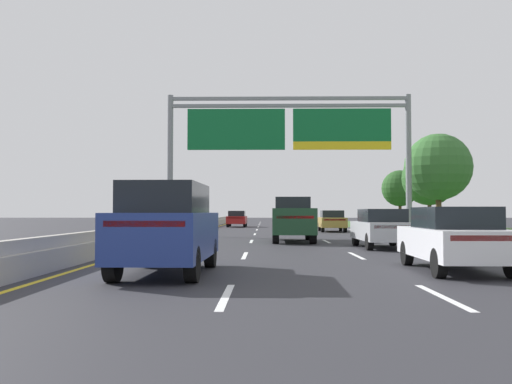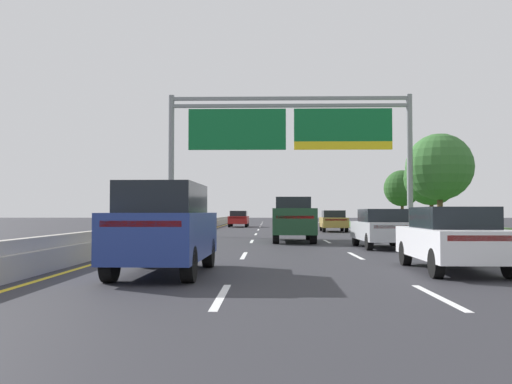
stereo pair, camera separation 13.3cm
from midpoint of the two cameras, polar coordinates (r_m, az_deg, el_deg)
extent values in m
plane|color=#2B2B30|center=(34.18, 3.11, -4.48)|extent=(220.00, 220.00, 0.00)
cube|color=white|center=(9.77, -3.17, -10.54)|extent=(0.14, 3.00, 0.01)
cube|color=white|center=(18.70, -1.03, -6.48)|extent=(0.14, 3.00, 0.01)
cube|color=white|center=(27.68, -0.29, -5.05)|extent=(0.14, 3.00, 0.01)
cube|color=white|center=(36.67, 0.09, -4.32)|extent=(0.14, 3.00, 0.01)
cube|color=white|center=(45.66, 0.32, -3.87)|extent=(0.14, 3.00, 0.01)
cube|color=white|center=(54.66, 0.47, -3.57)|extent=(0.14, 3.00, 0.01)
cube|color=white|center=(63.65, 0.58, -3.36)|extent=(0.14, 3.00, 0.01)
cube|color=white|center=(72.65, 0.66, -3.20)|extent=(0.14, 3.00, 0.01)
cube|color=white|center=(81.65, 0.73, -3.07)|extent=(0.14, 3.00, 0.01)
cube|color=white|center=(10.18, 18.43, -10.10)|extent=(0.14, 3.00, 0.01)
cube|color=white|center=(18.92, 10.31, -6.40)|extent=(0.14, 3.00, 0.01)
cube|color=white|center=(27.83, 7.38, -5.01)|extent=(0.14, 3.00, 0.01)
cube|color=white|center=(36.78, 5.88, -4.30)|extent=(0.14, 3.00, 0.01)
cube|color=white|center=(45.75, 4.97, -3.86)|extent=(0.14, 3.00, 0.01)
cube|color=white|center=(54.73, 4.35, -3.57)|extent=(0.14, 3.00, 0.01)
cube|color=white|center=(63.72, 3.91, -3.35)|extent=(0.14, 3.00, 0.01)
cube|color=white|center=(72.71, 3.58, -3.20)|extent=(0.14, 3.00, 0.01)
cube|color=white|center=(81.70, 3.33, -3.07)|extent=(0.14, 3.00, 0.01)
cube|color=white|center=(34.88, 12.88, -4.38)|extent=(0.16, 106.00, 0.01)
cube|color=gold|center=(34.50, -6.76, -4.44)|extent=(0.16, 106.00, 0.01)
cube|color=#A8A399|center=(34.59, -7.91, -3.98)|extent=(0.60, 110.00, 0.55)
cube|color=#A8A399|center=(34.58, -7.90, -3.28)|extent=(0.25, 110.00, 0.30)
cylinder|color=gray|center=(35.02, -8.53, 2.72)|extent=(0.36, 0.36, 8.70)
cylinder|color=gray|center=(35.61, 15.50, 2.69)|extent=(0.36, 0.36, 8.70)
cube|color=gray|center=(35.13, 3.57, 9.49)|extent=(14.70, 0.24, 0.20)
cube|color=gray|center=(35.04, 3.57, 8.77)|extent=(14.70, 0.24, 0.20)
cube|color=#0C602D|center=(34.63, -1.83, 6.39)|extent=(6.00, 0.12, 2.53)
cube|color=#0C602D|center=(34.94, 8.96, 6.76)|extent=(6.00, 0.12, 2.03)
cube|color=yellow|center=(34.76, 8.97, 4.70)|extent=(6.00, 0.12, 0.50)
cube|color=#193D23|center=(27.47, 3.98, -3.15)|extent=(2.10, 5.44, 1.00)
cube|color=black|center=(28.31, 3.92, -1.32)|extent=(1.75, 1.93, 0.78)
cube|color=#B21414|center=(24.80, 4.15, -2.58)|extent=(1.68, 0.11, 0.12)
cube|color=#193D23|center=(25.73, 4.09, -1.89)|extent=(2.04, 1.98, 0.20)
cylinder|color=black|center=(29.30, 2.21, -4.07)|extent=(0.32, 0.85, 0.84)
cylinder|color=black|center=(29.35, 5.54, -4.06)|extent=(0.32, 0.85, 0.84)
cylinder|color=black|center=(25.63, 2.19, -4.35)|extent=(0.32, 0.85, 0.84)
cylinder|color=black|center=(25.69, 6.00, -4.34)|extent=(0.32, 0.85, 0.84)
cube|color=#A38438|center=(41.96, 7.97, -3.07)|extent=(1.94, 4.45, 0.72)
cube|color=black|center=(41.90, 7.97, -2.23)|extent=(1.63, 2.34, 0.52)
cube|color=#B21414|center=(39.81, 8.25, -2.82)|extent=(1.53, 0.12, 0.12)
cylinder|color=black|center=(43.40, 6.74, -3.52)|extent=(0.24, 0.67, 0.66)
cylinder|color=black|center=(43.54, 8.84, -3.51)|extent=(0.24, 0.67, 0.66)
cylinder|color=black|center=(40.41, 7.03, -3.63)|extent=(0.24, 0.67, 0.66)
cylinder|color=black|center=(40.56, 9.29, -3.61)|extent=(0.24, 0.67, 0.66)
cube|color=#B2B5BA|center=(23.23, 12.85, -3.87)|extent=(1.88, 4.42, 0.72)
cube|color=black|center=(23.17, 12.86, -2.35)|extent=(1.59, 2.32, 0.52)
cube|color=#B21414|center=(21.12, 14.09, -3.46)|extent=(1.53, 0.10, 0.12)
cylinder|color=black|center=(24.56, 10.28, -4.63)|extent=(0.23, 0.66, 0.66)
cylinder|color=black|center=(24.88, 13.92, -4.57)|extent=(0.23, 0.66, 0.66)
cylinder|color=black|center=(21.62, 11.62, -4.98)|extent=(0.23, 0.66, 0.66)
cylinder|color=black|center=(21.99, 15.73, -4.89)|extent=(0.23, 0.66, 0.66)
cube|color=maroon|center=(54.69, -1.70, -2.85)|extent=(1.87, 4.42, 0.72)
cube|color=black|center=(54.64, -1.70, -2.20)|extent=(1.59, 2.32, 0.52)
cube|color=#B21414|center=(52.53, -1.85, -2.65)|extent=(1.53, 0.10, 0.12)
cylinder|color=black|center=(56.24, -2.42, -3.20)|extent=(0.23, 0.66, 0.66)
cylinder|color=black|center=(56.15, -0.79, -3.20)|extent=(0.23, 0.66, 0.66)
cylinder|color=black|center=(53.26, -2.66, -3.26)|extent=(0.23, 0.66, 0.66)
cylinder|color=black|center=(53.16, -0.94, -3.27)|extent=(0.23, 0.66, 0.66)
cube|color=navy|center=(13.30, -8.96, -4.37)|extent=(1.99, 4.74, 1.05)
cube|color=black|center=(13.14, -9.07, -0.62)|extent=(1.69, 3.03, 0.68)
cube|color=#B21414|center=(11.03, -11.30, -3.19)|extent=(1.60, 0.11, 0.12)
cylinder|color=black|center=(15.06, -10.85, -6.08)|extent=(0.27, 0.76, 0.76)
cylinder|color=black|center=(14.77, -4.61, -6.19)|extent=(0.27, 0.76, 0.76)
cylinder|color=black|center=(11.98, -14.37, -7.10)|extent=(0.27, 0.76, 0.76)
cylinder|color=black|center=(11.62, -6.53, -7.31)|extent=(0.27, 0.76, 0.76)
cube|color=silver|center=(14.58, 19.59, -4.91)|extent=(1.91, 4.43, 0.72)
cube|color=black|center=(14.51, 19.62, -2.48)|extent=(1.61, 2.33, 0.52)
cube|color=#B21414|center=(12.52, 22.51, -4.37)|extent=(1.53, 0.11, 0.12)
cylinder|color=black|center=(15.83, 15.21, -6.03)|extent=(0.23, 0.66, 0.66)
cylinder|color=black|center=(16.26, 20.74, -5.86)|extent=(0.23, 0.66, 0.66)
cylinder|color=black|center=(12.94, 18.18, -6.90)|extent=(0.23, 0.66, 0.66)
cylinder|color=black|center=(13.46, 24.79, -6.63)|extent=(0.23, 0.66, 0.66)
cylinder|color=#4C3823|center=(37.44, 18.34, -2.16)|extent=(0.36, 0.36, 2.63)
sphere|color=#33662D|center=(37.55, 18.29, 2.45)|extent=(4.26, 4.26, 4.26)
cylinder|color=#4C3823|center=(54.25, 17.52, -2.13)|extent=(0.36, 0.36, 2.58)
sphere|color=#285623|center=(54.34, 17.48, 1.34)|extent=(5.01, 5.01, 5.01)
cylinder|color=#4C3823|center=(68.39, 14.74, -2.13)|extent=(0.36, 0.36, 2.56)
sphere|color=#234C1E|center=(68.45, 14.71, 0.38)|extent=(4.30, 4.30, 4.30)
camera|label=1|loc=(0.07, -89.84, -0.01)|focal=39.27mm
camera|label=2|loc=(0.07, 90.16, 0.01)|focal=39.27mm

